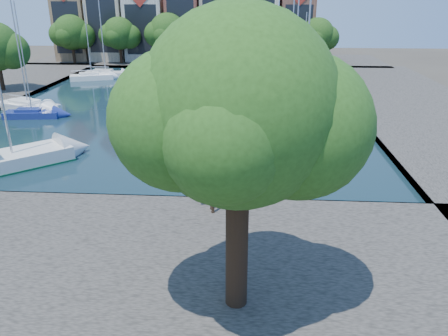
# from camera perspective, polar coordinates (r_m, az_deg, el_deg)

# --- Properties ---
(ground) EXTENTS (160.00, 160.00, 0.00)m
(ground) POSITION_cam_1_polar(r_m,az_deg,el_deg) (26.20, -14.27, -4.29)
(ground) COLOR #38332B
(ground) RESTS_ON ground
(water_basin) EXTENTS (38.00, 50.00, 0.08)m
(water_basin) POSITION_cam_1_polar(r_m,az_deg,el_deg) (48.29, -5.85, 8.29)
(water_basin) COLOR black
(water_basin) RESTS_ON ground
(near_quay) EXTENTS (50.00, 14.00, 0.50)m
(near_quay) POSITION_cam_1_polar(r_m,az_deg,el_deg) (20.43, -20.21, -12.20)
(near_quay) COLOR #4E4A44
(near_quay) RESTS_ON ground
(far_quay) EXTENTS (60.00, 16.00, 0.50)m
(far_quay) POSITION_cam_1_polar(r_m,az_deg,el_deg) (79.47, -2.06, 13.83)
(far_quay) COLOR #4E4A44
(far_quay) RESTS_ON ground
(right_quay) EXTENTS (14.00, 52.00, 0.50)m
(right_quay) POSITION_cam_1_polar(r_m,az_deg,el_deg) (50.56, 23.61, 7.44)
(right_quay) COLOR #4E4A44
(right_quay) RESTS_ON ground
(plane_tree) EXTENTS (8.32, 6.40, 10.62)m
(plane_tree) POSITION_cam_1_polar(r_m,az_deg,el_deg) (13.77, 2.39, 6.87)
(plane_tree) COLOR #332114
(plane_tree) RESTS_ON near_quay
(townhouse_west_end) EXTENTS (5.44, 9.18, 14.93)m
(townhouse_west_end) POSITION_cam_1_polar(r_m,az_deg,el_deg) (84.27, -18.73, 18.08)
(townhouse_west_end) COLOR #886A4A
(townhouse_west_end) RESTS_ON far_quay
(townhouse_west_mid) EXTENTS (5.94, 9.18, 16.79)m
(townhouse_west_mid) POSITION_cam_1_polar(r_m,az_deg,el_deg) (82.22, -14.71, 19.04)
(townhouse_west_mid) COLOR #BAA98F
(townhouse_west_mid) RESTS_ON far_quay
(townhouse_west_inner) EXTENTS (6.43, 9.18, 15.15)m
(townhouse_west_inner) POSITION_cam_1_polar(r_m,az_deg,el_deg) (80.53, -10.00, 18.72)
(townhouse_west_inner) COLOR beige
(townhouse_west_inner) RESTS_ON far_quay
(townhouse_center) EXTENTS (5.44, 9.18, 16.93)m
(townhouse_center) POSITION_cam_1_polar(r_m,az_deg,el_deg) (79.25, -5.20, 19.63)
(townhouse_center) COLOR brown
(townhouse_center) RESTS_ON far_quay
(townhouse_east_inner) EXTENTS (5.94, 9.18, 15.79)m
(townhouse_east_inner) POSITION_cam_1_polar(r_m,az_deg,el_deg) (78.60, -0.60, 19.24)
(townhouse_east_inner) COLOR tan
(townhouse_east_inner) RESTS_ON far_quay
(townhouse_east_mid) EXTENTS (6.43, 9.18, 16.65)m
(townhouse_east_mid) POSITION_cam_1_polar(r_m,az_deg,el_deg) (78.36, 4.43, 19.44)
(townhouse_east_mid) COLOR beige
(townhouse_east_mid) RESTS_ON far_quay
(townhouse_east_end) EXTENTS (5.44, 9.18, 14.43)m
(townhouse_east_end) POSITION_cam_1_polar(r_m,az_deg,el_deg) (78.73, 9.40, 18.52)
(townhouse_east_end) COLOR brown
(townhouse_east_end) RESTS_ON far_quay
(far_tree_far_west) EXTENTS (7.28, 5.60, 7.68)m
(far_tree_far_west) POSITION_cam_1_polar(r_m,az_deg,el_deg) (78.91, -19.26, 16.25)
(far_tree_far_west) COLOR #332114
(far_tree_far_west) RESTS_ON far_quay
(far_tree_west) EXTENTS (6.76, 5.20, 7.36)m
(far_tree_west) POSITION_cam_1_polar(r_m,az_deg,el_deg) (76.25, -13.46, 16.60)
(far_tree_west) COLOR #332114
(far_tree_west) RESTS_ON far_quay
(far_tree_mid_west) EXTENTS (7.80, 6.00, 8.00)m
(far_tree_mid_west) POSITION_cam_1_polar(r_m,az_deg,el_deg) (74.34, -7.28, 17.04)
(far_tree_mid_west) COLOR #332114
(far_tree_mid_west) RESTS_ON far_quay
(far_tree_mid_east) EXTENTS (7.02, 5.40, 7.52)m
(far_tree_mid_east) POSITION_cam_1_polar(r_m,az_deg,el_deg) (73.29, -0.85, 17.01)
(far_tree_mid_east) COLOR #332114
(far_tree_mid_east) RESTS_ON far_quay
(far_tree_east) EXTENTS (7.54, 5.80, 7.84)m
(far_tree_east) POSITION_cam_1_polar(r_m,az_deg,el_deg) (73.08, 5.71, 16.99)
(far_tree_east) COLOR #332114
(far_tree_east) RESTS_ON far_quay
(far_tree_far_east) EXTENTS (6.76, 5.20, 7.36)m
(far_tree_far_east) POSITION_cam_1_polar(r_m,az_deg,el_deg) (73.77, 12.18, 16.54)
(far_tree_far_east) COLOR #332114
(far_tree_far_east) RESTS_ON far_quay
(giraffe_statue) EXTENTS (3.24, 1.15, 4.68)m
(giraffe_statue) POSITION_cam_1_polar(r_m,az_deg,el_deg) (22.44, -0.26, -0.24)
(giraffe_statue) COLOR #34251A
(giraffe_statue) RESTS_ON near_quay
(sailboat_left_b) EXTENTS (5.34, 2.39, 10.60)m
(sailboat_left_b) POSITION_cam_1_polar(r_m,az_deg,el_deg) (46.40, -23.77, 6.68)
(sailboat_left_b) COLOR navy
(sailboat_left_b) RESTS_ON water_basin
(sailboat_left_c) EXTENTS (7.17, 4.86, 11.79)m
(sailboat_left_c) POSITION_cam_1_polar(r_m,az_deg,el_deg) (49.38, -24.23, 7.54)
(sailboat_left_c) COLOR white
(sailboat_left_c) RESTS_ON water_basin
(sailboat_left_d) EXTENTS (6.10, 3.82, 9.91)m
(sailboat_left_d) POSITION_cam_1_polar(r_m,az_deg,el_deg) (64.77, -16.90, 11.46)
(sailboat_left_d) COLOR white
(sailboat_left_d) RESTS_ON water_basin
(sailboat_left_e) EXTENTS (6.00, 2.13, 11.37)m
(sailboat_left_e) POSITION_cam_1_polar(r_m,az_deg,el_deg) (66.09, -15.20, 11.89)
(sailboat_left_e) COLOR silver
(sailboat_left_e) RESTS_ON water_basin
(sailboat_right_a) EXTENTS (6.73, 3.55, 11.80)m
(sailboat_right_a) POSITION_cam_1_polar(r_m,az_deg,el_deg) (36.19, 10.10, 4.54)
(sailboat_right_a) COLOR white
(sailboat_right_a) RESTS_ON water_basin
(sailboat_right_b) EXTENTS (8.37, 5.51, 10.65)m
(sailboat_right_b) POSITION_cam_1_polar(r_m,az_deg,el_deg) (44.98, 8.94, 7.94)
(sailboat_right_b) COLOR navy
(sailboat_right_b) RESTS_ON water_basin
(sailboat_right_c) EXTENTS (7.36, 4.74, 10.74)m
(sailboat_right_c) POSITION_cam_1_polar(r_m,az_deg,el_deg) (49.91, 8.47, 9.34)
(sailboat_right_c) COLOR silver
(sailboat_right_c) RESTS_ON water_basin
(sailboat_right_d) EXTENTS (6.47, 3.38, 8.88)m
(sailboat_right_d) POSITION_cam_1_polar(r_m,az_deg,el_deg) (64.35, 10.25, 11.99)
(sailboat_right_d) COLOR white
(sailboat_right_d) RESTS_ON water_basin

